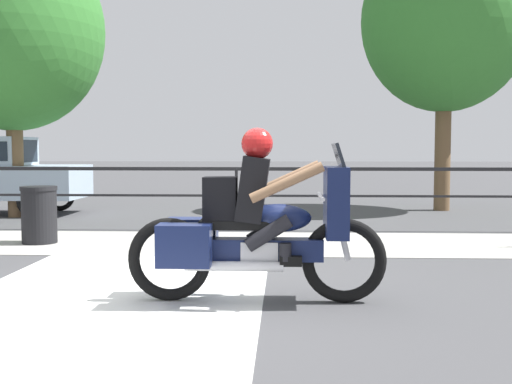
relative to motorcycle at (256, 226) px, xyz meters
name	(u,v)px	position (x,y,z in m)	size (l,w,h in m)	color
ground_plane	(198,296)	(-0.56, 0.20, -0.71)	(120.00, 120.00, 0.00)	#424244
sidewalk_band	(229,243)	(-0.56, 3.60, -0.70)	(44.00, 2.40, 0.01)	#A8A59E
crosswalk_band	(109,300)	(-1.37, 0.00, -0.70)	(2.89, 6.00, 0.01)	silver
fence_railing	(236,181)	(-0.56, 5.11, 0.15)	(36.00, 0.05, 1.09)	black
motorcycle	(256,226)	(0.00, 0.00, 0.00)	(2.40, 0.76, 1.61)	black
trash_bin	(39,215)	(-3.37, 3.45, -0.28)	(0.54, 0.54, 0.85)	black
tree_behind_sign	(445,21)	(3.84, 8.85, 3.55)	(3.73, 3.73, 6.33)	brown
tree_behind_car	(12,31)	(-5.26, 7.06, 3.08)	(3.69, 3.69, 5.83)	brown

